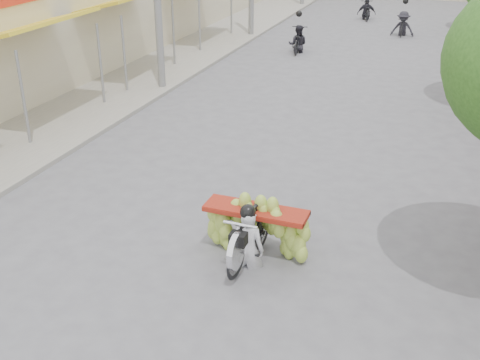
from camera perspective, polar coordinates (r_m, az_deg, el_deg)
The scene contains 6 objects.
ground at distance 9.17m, azimuth -11.77°, elevation -16.24°, with size 120.00×120.00×0.00m, color #5B5B60.
sidewalk_left at distance 24.13m, azimuth -7.50°, elevation 10.98°, with size 4.00×60.00×0.12m, color gray.
banana_motorbike at distance 10.72m, azimuth 1.11°, elevation -4.41°, with size 2.20×1.90×2.02m.
bg_motorbike_a at distance 25.82m, azimuth 5.53°, elevation 13.56°, with size 0.89×1.81×1.95m.
bg_motorbike_b at distance 29.79m, azimuth 15.28°, elevation 14.71°, with size 1.07×1.50×1.95m.
bg_motorbike_c at distance 33.49m, azimuth 11.97°, elevation 16.00°, with size 1.07×1.71×1.95m.
Camera 1 is at (4.02, -5.62, 6.03)m, focal length 45.00 mm.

